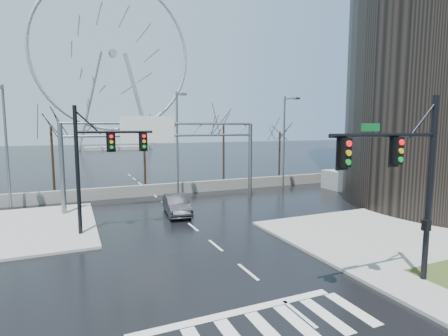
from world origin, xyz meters
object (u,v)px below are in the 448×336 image
signal_mast_near (409,173)px  car (177,205)px  signal_mast_far (97,158)px  sign_gantry (162,145)px  ferris_wheel (113,60)px

signal_mast_near → car: signal_mast_near is taller
signal_mast_near → signal_mast_far: bearing=130.3°
sign_gantry → car: (0.32, -3.23, -4.41)m
signal_mast_far → ferris_wheel: size_ratio=0.16×
sign_gantry → car: sign_gantry is taller
sign_gantry → signal_mast_far: bearing=-132.5°
signal_mast_far → car: signal_mast_far is taller
signal_mast_near → sign_gantry: 19.79m
signal_mast_far → ferris_wheel: ferris_wheel is taller
signal_mast_near → ferris_wheel: size_ratio=0.16×
sign_gantry → ferris_wheel: (5.38, 80.04, 20.95)m
ferris_wheel → signal_mast_near: bearing=-89.9°
signal_mast_near → ferris_wheel: 101.29m
signal_mast_far → car: 7.61m
signal_mast_far → sign_gantry: bearing=47.5°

